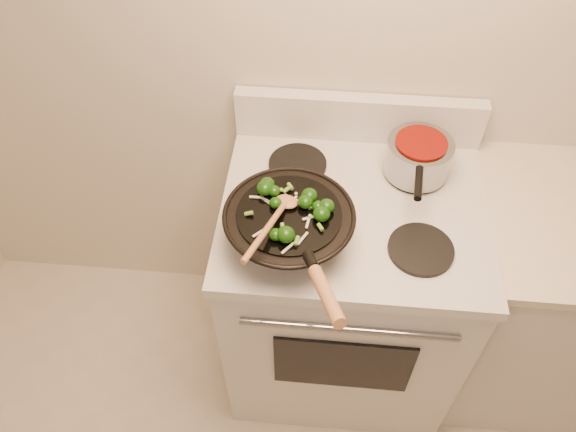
{
  "coord_description": "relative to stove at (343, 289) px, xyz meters",
  "views": [
    {
      "loc": [
        -0.28,
        0.07,
        2.15
      ],
      "look_at": [
        -0.37,
        1.03,
        1.01
      ],
      "focal_mm": 35.0,
      "sensor_mm": 36.0,
      "label": 1
    }
  ],
  "objects": [
    {
      "name": "wooden_spoon",
      "position": [
        -0.21,
        -0.19,
        0.6
      ],
      "size": [
        0.12,
        0.28,
        0.07
      ],
      "color": "#A36940",
      "rests_on": "wok"
    },
    {
      "name": "stirfry",
      "position": [
        -0.17,
        -0.14,
        0.59
      ],
      "size": [
        0.23,
        0.24,
        0.04
      ],
      "color": "#113808",
      "rests_on": "wok"
    },
    {
      "name": "counter_unit",
      "position": [
        0.79,
        0.03,
        -0.01
      ],
      "size": [
        0.86,
        0.62,
        0.91
      ],
      "color": "silver",
      "rests_on": "ground"
    },
    {
      "name": "wok",
      "position": [
        -0.18,
        -0.16,
        0.52
      ],
      "size": [
        0.35,
        0.56,
        0.23
      ],
      "color": "black",
      "rests_on": "stove"
    },
    {
      "name": "saucepan",
      "position": [
        0.18,
        0.14,
        0.52
      ],
      "size": [
        0.2,
        0.32,
        0.11
      ],
      "color": "gray",
      "rests_on": "stove"
    },
    {
      "name": "stove",
      "position": [
        0.0,
        0.0,
        0.0
      ],
      "size": [
        0.78,
        0.67,
        1.08
      ],
      "color": "silver",
      "rests_on": "ground"
    }
  ]
}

